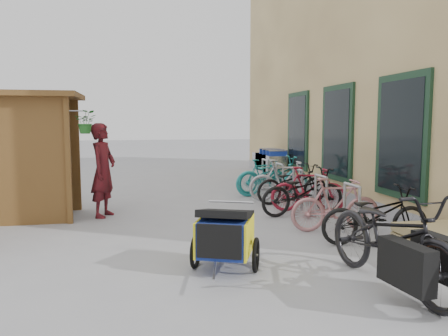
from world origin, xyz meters
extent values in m
plane|color=#97979A|center=(0.00, 0.00, 0.00)|extent=(80.00, 80.00, 0.00)
cube|color=#DEC180|center=(6.50, 4.50, 3.50)|extent=(6.00, 13.00, 7.00)
cube|color=#97979A|center=(3.58, 4.50, 0.15)|extent=(0.18, 13.00, 0.30)
cube|color=#163320|center=(3.47, 0.50, 1.60)|extent=(0.06, 1.50, 2.20)
cube|color=black|center=(3.44, 0.50, 1.60)|extent=(0.02, 1.25, 1.95)
cube|color=#163320|center=(3.47, 3.00, 1.60)|extent=(0.06, 1.50, 2.20)
cube|color=black|center=(3.44, 3.00, 1.60)|extent=(0.02, 1.25, 1.95)
cube|color=#163320|center=(3.47, 5.50, 1.60)|extent=(0.06, 1.50, 2.20)
cube|color=black|center=(3.44, 5.50, 1.60)|extent=(0.02, 1.25, 1.95)
cube|color=brown|center=(-2.30, 1.85, 1.15)|extent=(0.09, 0.09, 2.30)
cube|color=brown|center=(-2.30, 3.15, 1.15)|extent=(0.09, 0.09, 2.30)
cube|color=brown|center=(-3.20, 1.88, 1.15)|extent=(1.80, 0.05, 2.30)
cube|color=brown|center=(-3.20, 3.12, 1.15)|extent=(1.80, 0.05, 2.30)
cube|color=brown|center=(-3.20, 2.50, 2.35)|extent=(2.15, 1.65, 0.10)
cube|color=brown|center=(-3.40, 2.50, 0.90)|extent=(1.30, 1.15, 0.04)
cube|color=brown|center=(-3.40, 2.50, 1.50)|extent=(1.30, 1.15, 0.04)
cylinder|color=#A5A8AD|center=(-2.12, 1.85, 2.05)|extent=(0.36, 0.02, 0.02)
imported|color=#226122|center=(-1.97, 1.85, 1.85)|extent=(0.38, 0.33, 0.42)
cylinder|color=#A5A8AD|center=(2.30, -0.25, 0.42)|extent=(0.05, 0.05, 0.84)
cylinder|color=#A5A8AD|center=(2.30, 0.25, 0.42)|extent=(0.05, 0.05, 0.84)
cylinder|color=#A5A8AD|center=(2.30, 0.00, 0.84)|extent=(0.05, 0.50, 0.05)
cylinder|color=#A5A8AD|center=(2.30, 0.95, 0.42)|extent=(0.05, 0.05, 0.84)
cylinder|color=#A5A8AD|center=(2.30, 1.45, 0.42)|extent=(0.05, 0.05, 0.84)
cylinder|color=#A5A8AD|center=(2.30, 1.20, 0.84)|extent=(0.05, 0.50, 0.05)
cylinder|color=#A5A8AD|center=(2.30, 2.15, 0.42)|extent=(0.05, 0.05, 0.84)
cylinder|color=#A5A8AD|center=(2.30, 2.65, 0.42)|extent=(0.05, 0.05, 0.84)
cylinder|color=#A5A8AD|center=(2.30, 2.40, 0.84)|extent=(0.05, 0.50, 0.05)
cylinder|color=#A5A8AD|center=(2.30, 3.35, 0.42)|extent=(0.05, 0.05, 0.84)
cylinder|color=#A5A8AD|center=(2.30, 3.85, 0.42)|extent=(0.05, 0.05, 0.84)
cylinder|color=#A5A8AD|center=(2.30, 3.60, 0.84)|extent=(0.05, 0.50, 0.05)
cylinder|color=#A5A8AD|center=(2.30, 4.55, 0.42)|extent=(0.05, 0.05, 0.84)
cylinder|color=#A5A8AD|center=(2.30, 5.05, 0.42)|extent=(0.05, 0.05, 0.84)
cylinder|color=#A5A8AD|center=(2.30, 4.80, 0.84)|extent=(0.05, 0.50, 0.05)
cube|color=silver|center=(3.00, 6.24, 0.59)|extent=(0.55, 0.84, 0.52)
cube|color=#1935A7|center=(3.00, 5.81, 0.94)|extent=(0.55, 0.04, 0.18)
cylinder|color=silver|center=(3.00, 5.78, 1.01)|extent=(0.58, 0.04, 0.04)
cylinder|color=black|center=(2.78, 5.89, 0.06)|extent=(0.04, 0.12, 0.12)
cube|color=silver|center=(3.00, 6.59, 0.59)|extent=(0.55, 0.84, 0.52)
cube|color=#1935A7|center=(3.00, 6.16, 0.94)|extent=(0.55, 0.04, 0.18)
cylinder|color=silver|center=(3.00, 6.13, 1.01)|extent=(0.58, 0.04, 0.04)
cylinder|color=black|center=(2.78, 6.24, 0.06)|extent=(0.04, 0.12, 0.12)
cube|color=silver|center=(3.00, 6.93, 0.59)|extent=(0.55, 0.84, 0.52)
cube|color=#1935A7|center=(3.00, 6.51, 0.94)|extent=(0.55, 0.04, 0.18)
cylinder|color=silver|center=(3.00, 6.48, 1.01)|extent=(0.58, 0.04, 0.04)
cylinder|color=black|center=(2.78, 6.59, 0.06)|extent=(0.04, 0.12, 0.12)
cube|color=silver|center=(3.00, 7.28, 0.59)|extent=(0.55, 0.84, 0.52)
cube|color=#1935A7|center=(3.00, 6.86, 0.94)|extent=(0.55, 0.04, 0.18)
cylinder|color=silver|center=(3.00, 6.83, 1.01)|extent=(0.58, 0.04, 0.04)
cylinder|color=black|center=(2.78, 6.93, 0.06)|extent=(0.04, 0.12, 0.12)
cube|color=navy|center=(-0.02, -1.15, 0.43)|extent=(0.82, 0.92, 0.44)
cube|color=yellow|center=(-0.30, -1.03, 0.43)|extent=(0.31, 0.71, 0.44)
cube|color=yellow|center=(0.26, -1.27, 0.43)|extent=(0.31, 0.71, 0.44)
cube|color=black|center=(-0.17, -1.52, 0.46)|extent=(0.51, 0.23, 0.41)
cube|color=black|center=(0.00, -1.11, 0.70)|extent=(0.86, 0.91, 0.22)
torus|color=black|center=(-0.38, -1.00, 0.20)|extent=(0.21, 0.43, 0.44)
torus|color=black|center=(0.34, -1.30, 0.20)|extent=(0.21, 0.43, 0.44)
cylinder|color=#B7B7BC|center=(-0.26, -1.75, 0.20)|extent=(0.27, 0.61, 0.03)
cylinder|color=#B7B7BC|center=(0.14, -0.77, 0.78)|extent=(0.57, 0.26, 0.03)
imported|color=black|center=(1.67, -2.10, 0.57)|extent=(0.99, 2.24, 1.14)
cube|color=black|center=(1.48, -2.68, 0.45)|extent=(0.25, 0.67, 0.45)
cube|color=black|center=(1.96, -2.52, 0.45)|extent=(0.25, 0.67, 0.45)
cube|color=#E05315|center=(1.72, -2.60, 0.50)|extent=(0.14, 0.19, 0.12)
imported|color=maroon|center=(-1.73, 2.35, 0.92)|extent=(0.66, 0.78, 1.83)
imported|color=black|center=(2.44, -0.48, 0.45)|extent=(1.73, 0.69, 0.89)
imported|color=tan|center=(2.19, 0.34, 0.46)|extent=(1.58, 0.61, 0.92)
imported|color=black|center=(2.14, 1.70, 0.47)|extent=(1.87, 0.87, 0.95)
imported|color=maroon|center=(2.38, 1.99, 0.47)|extent=(1.62, 0.80, 0.94)
imported|color=black|center=(2.38, 2.93, 0.45)|extent=(1.79, 0.79, 0.91)
imported|color=#B1B0B5|center=(2.28, 3.23, 0.49)|extent=(1.69, 0.72, 0.99)
imported|color=teal|center=(2.26, 4.05, 0.50)|extent=(1.93, 0.75, 1.00)
imported|color=teal|center=(2.15, 4.55, 0.44)|extent=(1.54, 0.87, 0.89)
camera|label=1|loc=(-1.10, -6.39, 1.85)|focal=35.00mm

